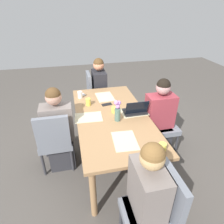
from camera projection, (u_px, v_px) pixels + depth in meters
name	position (u px, v px, depth m)	size (l,w,h in m)	color
ground_plane	(112.00, 156.00, 3.03)	(10.00, 10.00, 0.00)	#4C4742
dining_table	(112.00, 120.00, 2.70)	(1.91, 0.96, 0.74)	#9E754C
chair_head_left_left_near	(95.00, 93.00, 3.88)	(0.44, 0.44, 0.90)	slate
person_head_left_left_near	(100.00, 92.00, 3.83)	(0.40, 0.36, 1.19)	#2D2D33
chair_near_left_mid	(55.00, 139.00, 2.60)	(0.44, 0.44, 0.90)	slate
person_near_left_mid	(59.00, 133.00, 2.66)	(0.36, 0.40, 1.19)	#2D2D33
chair_head_right_left_far	(156.00, 209.00, 1.73)	(0.44, 0.44, 0.90)	slate
person_head_right_left_far	(146.00, 203.00, 1.75)	(0.40, 0.36, 1.19)	#2D2D33
chair_far_right_near	(160.00, 120.00, 3.01)	(0.44, 0.44, 0.90)	slate
person_far_right_near	(159.00, 121.00, 2.92)	(0.36, 0.40, 1.19)	#2D2D33
flower_vase	(118.00, 111.00, 2.49)	(0.09, 0.09, 0.29)	#4C6B60
placemat_head_left_left_near	(105.00, 97.00, 3.17)	(0.36, 0.26, 0.00)	beige
placemat_near_left_mid	(89.00, 117.00, 2.62)	(0.36, 0.26, 0.00)	beige
placemat_head_right_left_far	(125.00, 141.00, 2.18)	(0.36, 0.26, 0.00)	beige
placemat_far_right_near	(134.00, 112.00, 2.73)	(0.36, 0.26, 0.00)	beige
laptop_far_right_near	(135.00, 110.00, 2.69)	(0.22, 0.32, 0.21)	black
coffee_mug_near_left	(88.00, 102.00, 2.89)	(0.08, 0.08, 0.11)	#DBC64C
coffee_mug_near_right	(80.00, 95.00, 3.11)	(0.08, 0.08, 0.11)	white
coffee_mug_centre_left	(114.00, 110.00, 2.71)	(0.07, 0.07, 0.08)	#DBC64C
coffee_mug_centre_right	(162.00, 148.00, 2.01)	(0.08, 0.08, 0.10)	#DBC64C
phone_black	(107.00, 104.00, 2.93)	(0.15, 0.07, 0.01)	black
phone_silver	(81.00, 94.00, 3.26)	(0.15, 0.07, 0.01)	silver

